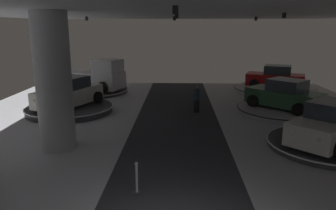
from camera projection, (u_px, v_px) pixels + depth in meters
The scene contains 13 objects.
column_left at pixel (54, 82), 12.96m from camera, with size 1.41×1.41×5.50m.
display_platform_mid_right at pixel (327, 145), 13.54m from camera, with size 4.86×4.86×0.25m.
display_car_mid_right at pixel (330, 124), 13.35m from camera, with size 4.28×4.20×1.71m.
display_platform_far_left at pixel (70, 109), 19.15m from camera, with size 5.02×5.02×0.36m.
display_car_far_left at pixel (69, 93), 18.96m from camera, with size 3.42×4.57×1.71m.
display_platform_far_right at pixel (283, 110), 19.18m from camera, with size 5.23×5.23×0.25m.
display_car_far_right at pixel (284, 95), 18.96m from camera, with size 4.20×4.28×1.71m.
display_platform_deep_right at pixel (274, 89), 25.21m from camera, with size 6.11×6.11×0.32m.
display_car_deep_right at pixel (276, 78), 24.98m from camera, with size 4.56×3.29×1.71m.
display_platform_deep_left at pixel (89, 90), 25.04m from camera, with size 5.91×5.91×0.23m.
pickup_truck_deep_left at pixel (92, 77), 24.69m from camera, with size 5.69×3.93×2.30m.
visitor_walking_near at pixel (197, 97), 18.96m from camera, with size 0.32×0.32×1.59m.
stanchion_a at pixel (137, 182), 9.79m from camera, with size 0.28×0.28×1.01m.
Camera 1 is at (0.08, -6.67, 4.90)m, focal length 35.04 mm.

